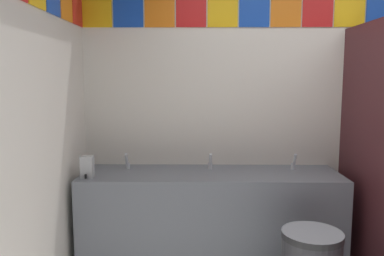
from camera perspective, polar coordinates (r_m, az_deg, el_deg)
name	(u,v)px	position (r m, az deg, el deg)	size (l,w,h in m)	color
wall_back	(312,116)	(3.39, 17.21, 1.66)	(3.78, 0.09, 2.55)	silver
vanity_counter	(210,225)	(3.13, 2.71, -14.08)	(1.97, 0.56, 0.87)	slate
faucet_left	(127,163)	(3.13, -9.48, -5.11)	(0.04, 0.10, 0.14)	silver
faucet_center	(210,163)	(3.08, 2.71, -5.20)	(0.04, 0.10, 0.14)	silver
faucet_right	(294,164)	(3.17, 14.73, -5.07)	(0.04, 0.10, 0.14)	silver
soap_dispenser	(87,167)	(2.94, -15.16, -5.53)	(0.09, 0.09, 0.16)	#B7BABF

